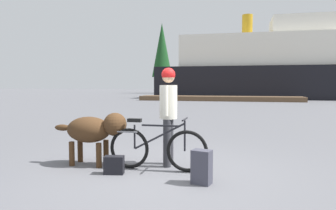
{
  "coord_description": "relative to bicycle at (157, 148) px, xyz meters",
  "views": [
    {
      "loc": [
        1.34,
        -5.03,
        1.49
      ],
      "look_at": [
        -0.04,
        0.93,
        1.08
      ],
      "focal_mm": 33.53,
      "sensor_mm": 36.0,
      "label": 1
    }
  ],
  "objects": [
    {
      "name": "ground_plane",
      "position": [
        0.05,
        -0.13,
        -0.39
      ],
      "size": [
        160.0,
        160.0,
        0.0
      ],
      "primitive_type": "plane",
      "color": "slate"
    },
    {
      "name": "bicycle",
      "position": [
        0.0,
        0.0,
        0.0
      ],
      "size": [
        1.74,
        0.44,
        0.91
      ],
      "color": "black",
      "rests_on": "ground_plane"
    },
    {
      "name": "person_cyclist",
      "position": [
        0.12,
        0.35,
        0.7
      ],
      "size": [
        0.32,
        0.53,
        1.78
      ],
      "color": "#333338",
      "rests_on": "ground_plane"
    },
    {
      "name": "dog",
      "position": [
        -1.2,
        0.09,
        0.27
      ],
      "size": [
        1.42,
        0.56,
        0.97
      ],
      "color": "#472D19",
      "rests_on": "ground_plane"
    },
    {
      "name": "backpack",
      "position": [
        0.85,
        -0.57,
        -0.13
      ],
      "size": [
        0.32,
        0.27,
        0.51
      ],
      "primitive_type": "cube",
      "rotation": [
        0.0,
        0.0,
        -0.26
      ],
      "color": "#3F3F4C",
      "rests_on": "ground_plane"
    },
    {
      "name": "handbag_pannier",
      "position": [
        -0.63,
        -0.38,
        -0.24
      ],
      "size": [
        0.35,
        0.24,
        0.3
      ],
      "primitive_type": "cube",
      "rotation": [
        0.0,
        0.0,
        0.18
      ],
      "color": "black",
      "rests_on": "ground_plane"
    },
    {
      "name": "dock_pier",
      "position": [
        -0.43,
        23.11,
        -0.19
      ],
      "size": [
        14.23,
        2.42,
        0.4
      ],
      "primitive_type": "cube",
      "color": "brown",
      "rests_on": "ground_plane"
    },
    {
      "name": "ferry_boat",
      "position": [
        5.0,
        29.72,
        2.73
      ],
      "size": [
        24.12,
        8.41,
        8.83
      ],
      "color": "black",
      "rests_on": "ground_plane"
    },
    {
      "name": "pine_tree_far_left",
      "position": [
        -10.91,
        43.82,
        6.48
      ],
      "size": [
        3.2,
        3.2,
        11.17
      ],
      "color": "#4C331E",
      "rests_on": "ground_plane"
    },
    {
      "name": "pine_tree_center",
      "position": [
        -1.89,
        45.07,
        5.69
      ],
      "size": [
        4.34,
        4.34,
        9.43
      ],
      "color": "#4C331E",
      "rests_on": "ground_plane"
    },
    {
      "name": "pine_tree_far_right",
      "position": [
        8.35,
        45.64,
        6.3
      ],
      "size": [
        3.0,
        3.0,
        10.69
      ],
      "color": "#4C331E",
      "rests_on": "ground_plane"
    },
    {
      "name": "pine_tree_mid_back",
      "position": [
        1.46,
        49.48,
        5.76
      ],
      "size": [
        3.49,
        3.49,
        9.4
      ],
      "color": "#4C331E",
      "rests_on": "ground_plane"
    }
  ]
}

